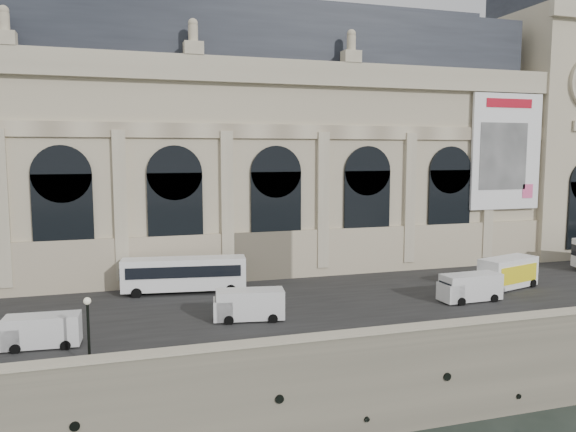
# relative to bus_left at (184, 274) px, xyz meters

# --- Properties ---
(ground) EXTENTS (260.00, 260.00, 0.00)m
(ground) POSITION_rel_bus_left_xyz_m (13.63, -18.94, -7.85)
(ground) COLOR black
(ground) RESTS_ON ground
(quay) EXTENTS (160.00, 70.00, 6.00)m
(quay) POSITION_rel_bus_left_xyz_m (13.63, 16.06, -4.85)
(quay) COLOR gray
(quay) RESTS_ON ground
(street) EXTENTS (160.00, 24.00, 0.06)m
(street) POSITION_rel_bus_left_xyz_m (13.63, -4.94, -1.82)
(street) COLOR #2D2D2D
(street) RESTS_ON quay
(parapet) EXTENTS (160.00, 1.40, 1.21)m
(parapet) POSITION_rel_bus_left_xyz_m (13.63, -18.34, -1.24)
(parapet) COLOR gray
(parapet) RESTS_ON quay
(museum) EXTENTS (69.00, 18.70, 29.10)m
(museum) POSITION_rel_bus_left_xyz_m (7.65, 11.92, 11.87)
(museum) COLOR beige
(museum) RESTS_ON quay
(clock_pavilion) EXTENTS (13.00, 14.72, 36.70)m
(clock_pavilion) POSITION_rel_bus_left_xyz_m (47.63, 8.99, 15.57)
(clock_pavilion) COLOR beige
(clock_pavilion) RESTS_ON quay
(bus_left) EXTENTS (11.43, 3.87, 3.30)m
(bus_left) POSITION_rel_bus_left_xyz_m (0.00, 0.00, 0.00)
(bus_left) COLOR white
(bus_left) RESTS_ON quay
(van_a) EXTENTS (5.06, 2.32, 2.20)m
(van_a) POSITION_rel_bus_left_xyz_m (-10.99, -11.87, -0.73)
(van_a) COLOR silver
(van_a) RESTS_ON quay
(van_b) EXTENTS (5.67, 2.90, 2.41)m
(van_b) POSITION_rel_bus_left_xyz_m (3.54, -9.92, -0.62)
(van_b) COLOR white
(van_b) RESTS_ON quay
(van_c) EXTENTS (5.54, 2.45, 2.43)m
(van_c) POSITION_rel_bus_left_xyz_m (23.19, -10.16, -0.61)
(van_c) COLOR silver
(van_c) RESTS_ON quay
(box_truck) EXTENTS (7.74, 4.31, 2.98)m
(box_truck) POSITION_rel_bus_left_xyz_m (29.36, -7.24, -0.36)
(box_truck) COLOR white
(box_truck) RESTS_ON quay
(lamp_left) EXTENTS (0.44, 0.44, 4.36)m
(lamp_left) POSITION_rel_bus_left_xyz_m (-7.57, -16.57, 0.32)
(lamp_left) COLOR black
(lamp_left) RESTS_ON quay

